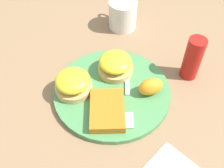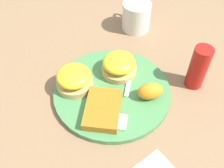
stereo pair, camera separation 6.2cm
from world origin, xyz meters
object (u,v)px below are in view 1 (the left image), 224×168
at_px(sandwich_benedict_right, 73,83).
at_px(orange_wedge, 151,87).
at_px(sandwich_benedict_left, 115,65).
at_px(condiment_bottle, 193,59).
at_px(hashbrown_patty, 107,110).
at_px(fork, 128,98).
at_px(cup, 122,15).

relative_size(sandwich_benedict_right, orange_wedge, 1.49).
relative_size(sandwich_benedict_left, condiment_bottle, 0.76).
bearing_deg(hashbrown_patty, condiment_bottle, -84.05).
distance_m(sandwich_benedict_left, condiment_bottle, 0.19).
bearing_deg(orange_wedge, condiment_bottle, -82.23).
height_order(sandwich_benedict_right, fork, sandwich_benedict_right).
relative_size(hashbrown_patty, fork, 0.61).
xyz_separation_m(sandwich_benedict_left, condiment_bottle, (-0.08, -0.17, 0.02)).
height_order(cup, condiment_bottle, condiment_bottle).
bearing_deg(sandwich_benedict_right, condiment_bottle, -103.63).
height_order(sandwich_benedict_right, condiment_bottle, condiment_bottle).
bearing_deg(hashbrown_patty, orange_wedge, -86.04).
bearing_deg(cup, condiment_bottle, -167.15).
bearing_deg(sandwich_benedict_left, orange_wedge, -156.23).
xyz_separation_m(sandwich_benedict_right, cup, (0.19, -0.23, 0.00)).
bearing_deg(sandwich_benedict_right, hashbrown_patty, -155.49).
bearing_deg(fork, condiment_bottle, -87.13).
relative_size(sandwich_benedict_left, fork, 0.50).
relative_size(sandwich_benedict_right, cup, 0.79).
bearing_deg(sandwich_benedict_left, condiment_bottle, -115.44).
distance_m(cup, condiment_bottle, 0.27).
distance_m(hashbrown_patty, condiment_bottle, 0.25).
xyz_separation_m(sandwich_benedict_right, orange_wedge, (-0.09, -0.16, -0.00)).
bearing_deg(sandwich_benedict_right, cup, -50.37).
bearing_deg(sandwich_benedict_right, fork, -127.25).
distance_m(hashbrown_patty, orange_wedge, 0.12).
distance_m(orange_wedge, fork, 0.06).
distance_m(sandwich_benedict_right, hashbrown_patty, 0.11).
xyz_separation_m(orange_wedge, condiment_bottle, (0.02, -0.13, 0.02)).
xyz_separation_m(sandwich_benedict_left, cup, (0.18, -0.11, 0.00)).
xyz_separation_m(hashbrown_patty, cup, (0.29, -0.19, 0.02)).
xyz_separation_m(sandwich_benedict_left, fork, (-0.09, 0.01, -0.02)).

